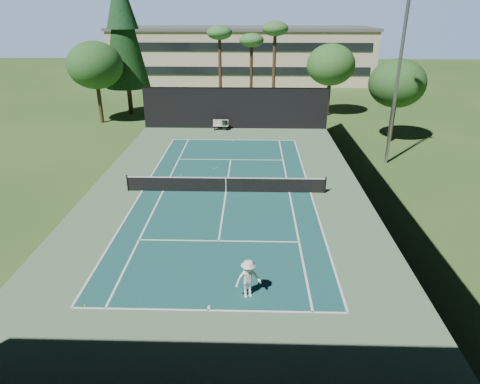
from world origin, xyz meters
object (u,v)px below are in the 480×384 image
Objects in this scene: tennis_ball_b at (214,169)px; park_bench at (221,125)px; tennis_ball_a at (85,305)px; tennis_ball_c at (217,168)px; trash_bin at (225,125)px; tennis_net at (226,184)px; player at (248,279)px; tennis_ball_d at (181,175)px.

park_bench is (-0.26, 11.05, 0.52)m from tennis_ball_b.
tennis_ball_c is at bearing 76.06° from tennis_ball_a.
tennis_ball_b is 11.12m from trash_bin.
tennis_ball_a is at bearing -103.94° from tennis_ball_c.
tennis_ball_a is at bearing -113.00° from tennis_net.
tennis_ball_a is 27.42m from trash_bin.
park_bench reaches higher than tennis_ball_a.
player is (1.56, -10.90, 0.30)m from tennis_net.
park_bench is (-1.40, 15.34, -0.01)m from tennis_net.
tennis_ball_c is 2.90m from tennis_ball_d.
tennis_ball_a is at bearing -98.30° from trash_bin.
tennis_ball_b is at bearing -135.87° from tennis_ball_c.
tennis_ball_a is 14.70m from tennis_ball_d.
tennis_net is at bearing -75.07° from tennis_ball_b.
trash_bin is (-2.59, 26.29, -0.38)m from player.
trash_bin is at bearing 93.81° from tennis_net.
tennis_ball_a is (-6.55, -0.84, -0.82)m from player.
park_bench is 1.59× the size of trash_bin.
tennis_ball_c is 10.94m from trash_bin.
tennis_ball_b is 2.66m from tennis_ball_d.
park_bench is at bearing -172.07° from trash_bin.
tennis_net is 12.76m from tennis_ball_a.
park_bench reaches higher than tennis_ball_c.
tennis_ball_b is (-1.14, 4.28, -0.53)m from tennis_net.
tennis_ball_b is at bearing -88.65° from park_bench.
tennis_ball_a reaches higher than tennis_ball_b.
tennis_ball_a is (-4.98, -11.74, -0.52)m from tennis_net.
tennis_ball_b is 0.25m from tennis_ball_c.
player is 25.90× the size of tennis_ball_a.
tennis_ball_b is 0.06× the size of trash_bin.
tennis_net is 4.47m from tennis_ball_b.
tennis_ball_d is (-3.40, 2.88, -0.53)m from tennis_net.
tennis_ball_d is 0.07× the size of trash_bin.
tennis_ball_d is (-2.43, -1.58, -0.00)m from tennis_ball_c.
tennis_ball_a and tennis_ball_c have the same top height.
tennis_ball_b is (-2.71, 15.18, -0.83)m from player.
tennis_net is at bearing -84.77° from park_bench.
tennis_net is at bearing -86.19° from trash_bin.
tennis_ball_c is at bearing 44.13° from tennis_ball_b.
tennis_ball_c is at bearing 32.99° from tennis_ball_d.
trash_bin reaches higher than tennis_ball_b.
park_bench is at bearing 91.35° from tennis_ball_b.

